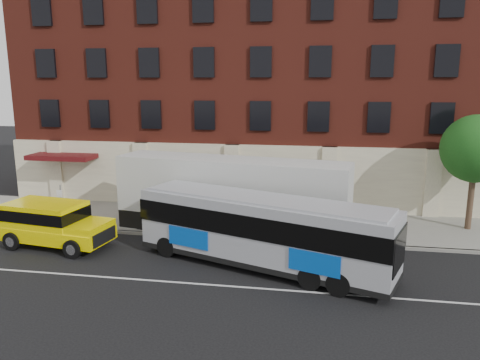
% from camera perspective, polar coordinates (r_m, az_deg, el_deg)
% --- Properties ---
extents(ground, '(120.00, 120.00, 0.00)m').
position_cam_1_polar(ground, '(19.02, -7.60, -13.04)').
color(ground, black).
rests_on(ground, ground).
extents(sidewalk, '(60.00, 6.00, 0.15)m').
position_cam_1_polar(sidewalk, '(27.15, -2.03, -4.98)').
color(sidewalk, gray).
rests_on(sidewalk, ground).
extents(kerb, '(60.00, 0.25, 0.15)m').
position_cam_1_polar(kerb, '(24.37, -3.45, -7.02)').
color(kerb, gray).
rests_on(kerb, ground).
extents(lane_line, '(60.00, 0.12, 0.01)m').
position_cam_1_polar(lane_line, '(19.46, -7.16, -12.41)').
color(lane_line, silver).
rests_on(lane_line, ground).
extents(building, '(30.00, 12.10, 15.00)m').
position_cam_1_polar(building, '(33.76, 0.60, 11.31)').
color(building, maroon).
rests_on(building, sidewalk).
extents(sign_pole, '(0.30, 0.20, 2.50)m').
position_cam_1_polar(sign_pole, '(27.24, -21.14, -2.75)').
color(sign_pole, gray).
rests_on(sign_pole, ground).
extents(street_tree, '(3.60, 3.60, 6.20)m').
position_cam_1_polar(street_tree, '(27.44, 27.08, 3.14)').
color(street_tree, '#3D2E1E').
rests_on(street_tree, sidewalk).
extents(city_bus, '(11.72, 6.29, 3.17)m').
position_cam_1_polar(city_bus, '(20.24, 2.73, -6.04)').
color(city_bus, '#9A9CA2').
rests_on(city_bus, ground).
extents(yellow_suv, '(5.87, 3.13, 2.19)m').
position_cam_1_polar(yellow_suv, '(24.74, -22.16, -4.75)').
color(yellow_suv, '#FFE900').
rests_on(yellow_suv, ground).
extents(shipping_container, '(12.54, 4.60, 4.10)m').
position_cam_1_polar(shipping_container, '(24.39, -1.13, -2.20)').
color(shipping_container, black).
rests_on(shipping_container, ground).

